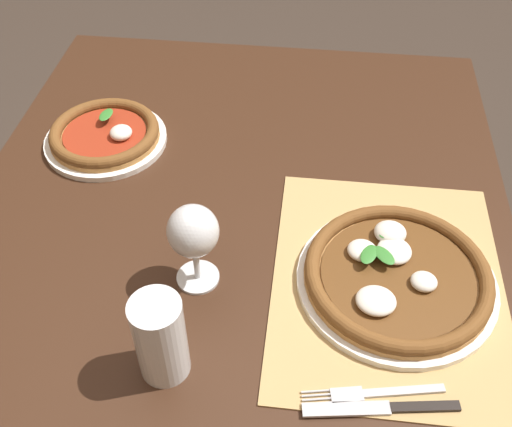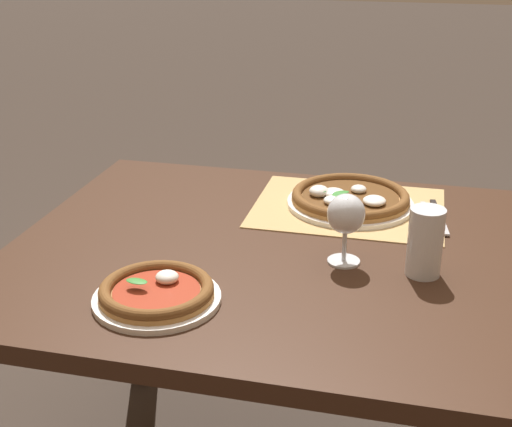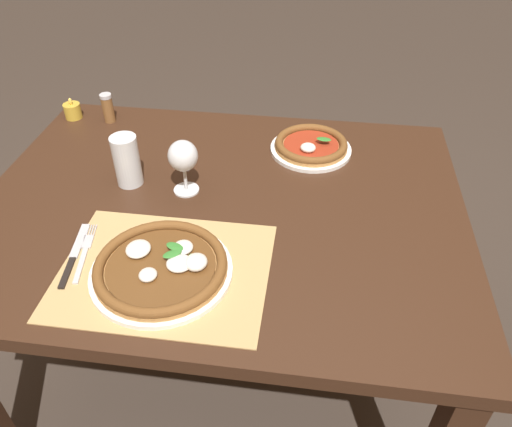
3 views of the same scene
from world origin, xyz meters
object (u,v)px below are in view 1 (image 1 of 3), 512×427
object	(u,v)px
wine_glass	(193,234)
knife	(381,408)
pizza_near	(397,275)
pizza_far	(105,135)
fork	(372,393)
pint_glass	(161,339)

from	to	relation	value
wine_glass	knife	world-z (taller)	wine_glass
pizza_near	pizza_far	bearing A→B (deg)	61.93
pizza_far	wine_glass	world-z (taller)	wine_glass
pizza_far	fork	distance (m)	0.73
pizza_far	fork	bearing A→B (deg)	-133.60
pizza_near	knife	world-z (taller)	pizza_near
pizza_far	knife	distance (m)	0.75
pizza_far	knife	xyz separation A→B (m)	(-0.52, -0.54, -0.01)
pizza_far	wine_glass	bearing A→B (deg)	-142.55
fork	knife	xyz separation A→B (m)	(-0.02, -0.01, 0.00)
wine_glass	fork	size ratio (longest dim) A/B	0.78
fork	wine_glass	bearing A→B (deg)	57.66
wine_glass	pint_glass	xyz separation A→B (m)	(-0.16, 0.02, -0.04)
pizza_near	wine_glass	xyz separation A→B (m)	(-0.02, 0.32, 0.08)
pizza_near	knife	bearing A→B (deg)	172.51
pizza_far	pizza_near	bearing A→B (deg)	-118.07
pizza_near	pint_glass	distance (m)	0.39
wine_glass	pint_glass	size ratio (longest dim) A/B	1.07
pizza_near	pizza_far	world-z (taller)	pizza_near
pizza_near	knife	size ratio (longest dim) A/B	1.49
knife	pizza_near	bearing A→B (deg)	-7.49
pint_glass	fork	size ratio (longest dim) A/B	0.73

